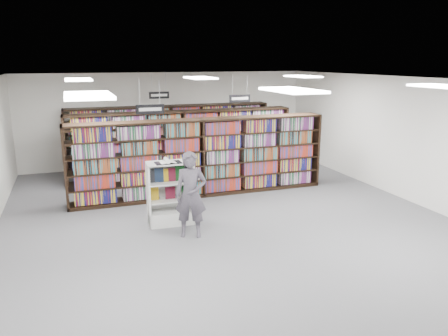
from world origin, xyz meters
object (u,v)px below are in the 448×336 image
object	(u,v)px
bookshelf_row_near	(201,158)
shopper	(191,195)
open_book	(168,162)
endcap_display	(171,203)

from	to	relation	value
bookshelf_row_near	shopper	size ratio (longest dim) A/B	3.87
bookshelf_row_near	open_book	world-z (taller)	bookshelf_row_near
endcap_display	shopper	world-z (taller)	shopper
bookshelf_row_near	open_book	distance (m)	2.37
bookshelf_row_near	shopper	distance (m)	2.89
open_book	shopper	distance (m)	1.00
endcap_display	shopper	bearing A→B (deg)	-71.99
endcap_display	open_book	distance (m)	0.99
open_book	shopper	bearing A→B (deg)	-69.62
endcap_display	open_book	size ratio (longest dim) A/B	2.49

